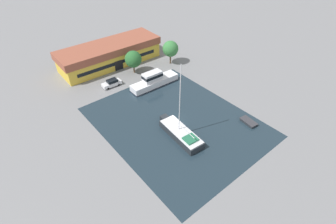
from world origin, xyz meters
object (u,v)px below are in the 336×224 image
warehouse_building (110,54)px  motor_cruiser (154,81)px  quay_tree_by_water (170,49)px  parked_car (112,83)px  small_dinghy (249,122)px  quay_tree_near_building (133,59)px  sailboat_moored (181,133)px

warehouse_building → motor_cruiser: size_ratio=2.23×
quay_tree_by_water → parked_car: quay_tree_by_water is taller
quay_tree_by_water → parked_car: size_ratio=1.37×
warehouse_building → small_dinghy: size_ratio=7.59×
warehouse_building → small_dinghy: 41.27m
quay_tree_near_building → warehouse_building: bearing=104.1°
quay_tree_near_building → parked_car: size_ratio=1.28×
quay_tree_near_building → quay_tree_by_water: quay_tree_by_water is taller
warehouse_building → sailboat_moored: 34.73m
quay_tree_near_building → motor_cruiser: quay_tree_near_building is taller
quay_tree_near_building → small_dinghy: size_ratio=1.65×
parked_car → sailboat_moored: bearing=-175.2°
quay_tree_near_building → quay_tree_by_water: (10.70, -2.07, 0.43)m
parked_car → small_dinghy: parked_car is taller
warehouse_building → quay_tree_near_building: bearing=-74.7°
small_dinghy → sailboat_moored: bearing=162.7°
quay_tree_near_building → small_dinghy: (6.42, -31.83, -3.61)m
warehouse_building → sailboat_moored: bearing=-96.5°
quay_tree_near_building → motor_cruiser: 8.82m
warehouse_building → quay_tree_near_building: (2.12, -8.46, 1.02)m
parked_car → small_dinghy: 33.09m
quay_tree_near_building → sailboat_moored: sailboat_moored is taller
quay_tree_near_building → sailboat_moored: 26.95m
warehouse_building → parked_car: 12.08m
quay_tree_near_building → parked_car: bearing=-165.8°
quay_tree_near_building → sailboat_moored: (-6.81, -25.89, -3.11)m
quay_tree_near_building → sailboat_moored: size_ratio=0.40×
warehouse_building → motor_cruiser: (2.25, -16.91, -1.51)m
motor_cruiser → sailboat_moored: bearing=159.9°
warehouse_building → quay_tree_near_building: quay_tree_near_building is taller
quay_tree_by_water → sailboat_moored: (-17.50, -23.81, -3.54)m
warehouse_building → quay_tree_by_water: (12.82, -10.53, 1.44)m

